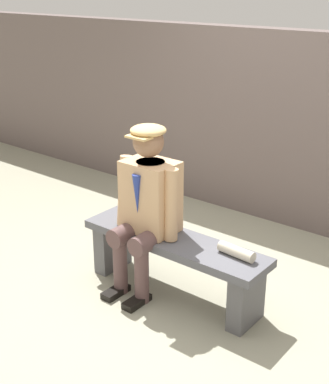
# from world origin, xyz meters

# --- Properties ---
(ground_plane) EXTENTS (30.00, 30.00, 0.00)m
(ground_plane) POSITION_xyz_m (0.00, 0.00, 0.00)
(ground_plane) COLOR gray
(bench) EXTENTS (1.52, 0.39, 0.47)m
(bench) POSITION_xyz_m (0.00, 0.00, 0.33)
(bench) COLOR #56565D
(bench) RESTS_ON ground
(seated_man) EXTENTS (0.56, 0.57, 1.31)m
(seated_man) POSITION_xyz_m (0.22, 0.05, 0.73)
(seated_man) COLOR tan
(seated_man) RESTS_ON ground
(rolled_magazine) EXTENTS (0.29, 0.10, 0.08)m
(rolled_magazine) POSITION_xyz_m (-0.52, -0.04, 0.51)
(rolled_magazine) COLOR beige
(rolled_magazine) RESTS_ON bench
(stadium_wall) EXTENTS (12.00, 0.24, 1.86)m
(stadium_wall) POSITION_xyz_m (0.00, -1.80, 0.93)
(stadium_wall) COLOR #625451
(stadium_wall) RESTS_ON ground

